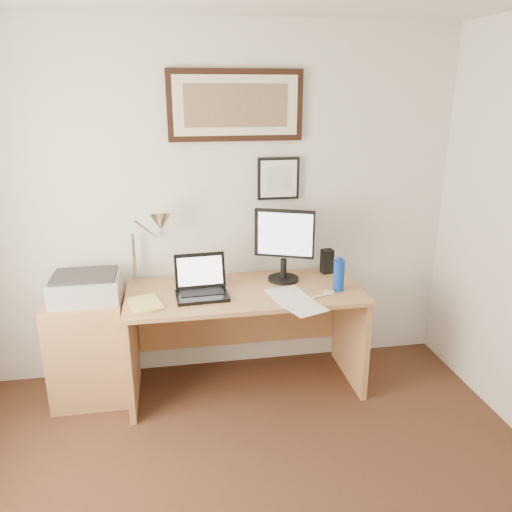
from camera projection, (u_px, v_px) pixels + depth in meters
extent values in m
cube|color=silver|center=(216.00, 208.00, 3.57)|extent=(3.50, 0.02, 2.50)
cube|color=#AE7849|center=(89.00, 350.00, 3.39)|extent=(0.50, 0.40, 0.73)
cylinder|color=#0D36A9|center=(339.00, 275.00, 3.37)|extent=(0.08, 0.08, 0.22)
cylinder|color=#0D36A9|center=(340.00, 259.00, 3.33)|extent=(0.04, 0.04, 0.02)
cube|color=black|center=(327.00, 261.00, 3.70)|extent=(0.09, 0.08, 0.18)
cube|color=white|center=(301.00, 305.00, 3.16)|extent=(0.32, 0.38, 0.00)
cube|color=white|center=(290.00, 296.00, 3.29)|extent=(0.30, 0.38, 0.00)
cube|color=#DED069|center=(329.00, 293.00, 3.35)|extent=(0.09, 0.09, 0.01)
cylinder|color=white|center=(322.00, 296.00, 3.29)|extent=(0.14, 0.06, 0.02)
imported|color=#E3D96B|center=(130.00, 306.00, 3.12)|extent=(0.25, 0.29, 0.02)
cube|color=#AE7849|center=(245.00, 292.00, 3.41)|extent=(1.60, 0.70, 0.03)
cube|color=#AE7849|center=(132.00, 351.00, 3.40)|extent=(0.04, 0.65, 0.72)
cube|color=#AE7849|center=(350.00, 333.00, 3.65)|extent=(0.04, 0.65, 0.72)
cube|color=#AE7849|center=(239.00, 311.00, 3.80)|extent=(1.50, 0.03, 0.55)
cube|color=black|center=(202.00, 296.00, 3.28)|extent=(0.35, 0.26, 0.02)
cube|color=black|center=(202.00, 292.00, 3.30)|extent=(0.29, 0.15, 0.00)
cube|color=black|center=(200.00, 271.00, 3.36)|extent=(0.34, 0.09, 0.23)
cube|color=white|center=(200.00, 271.00, 3.36)|extent=(0.30, 0.07, 0.18)
cylinder|color=black|center=(283.00, 279.00, 3.58)|extent=(0.22, 0.22, 0.02)
cylinder|color=black|center=(283.00, 268.00, 3.56)|extent=(0.04, 0.04, 0.14)
cube|color=black|center=(284.00, 234.00, 3.47)|extent=(0.40, 0.19, 0.34)
cube|color=silver|center=(285.00, 234.00, 3.45)|extent=(0.35, 0.15, 0.30)
cube|color=#ABABAD|center=(86.00, 288.00, 3.28)|extent=(0.44, 0.34, 0.16)
cube|color=#2C2C2C|center=(84.00, 275.00, 3.25)|extent=(0.40, 0.30, 0.02)
cylinder|color=silver|center=(134.00, 258.00, 3.49)|extent=(0.02, 0.02, 0.36)
cylinder|color=silver|center=(146.00, 229.00, 3.39)|extent=(0.15, 0.23, 0.19)
cone|color=silver|center=(161.00, 222.00, 3.33)|extent=(0.16, 0.18, 0.15)
cube|color=black|center=(236.00, 105.00, 3.35)|extent=(0.92, 0.03, 0.47)
cube|color=beige|center=(236.00, 106.00, 3.33)|extent=(0.84, 0.01, 0.39)
cube|color=brown|center=(236.00, 106.00, 3.33)|extent=(0.70, 0.00, 0.28)
cube|color=black|center=(278.00, 178.00, 3.55)|extent=(0.30, 0.02, 0.30)
cube|color=white|center=(279.00, 179.00, 3.54)|extent=(0.26, 0.00, 0.26)
cube|color=silver|center=(279.00, 179.00, 3.53)|extent=(0.17, 0.00, 0.17)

